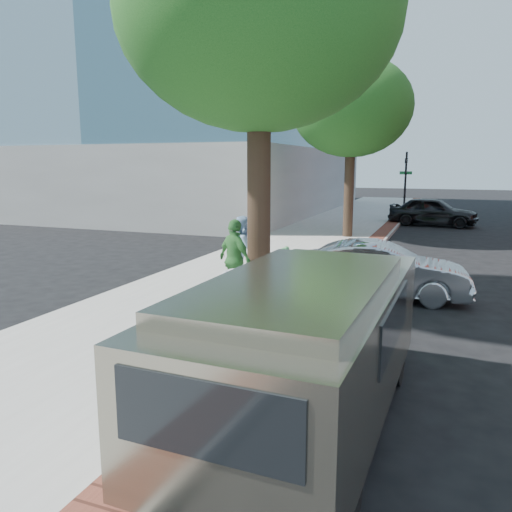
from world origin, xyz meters
The scene contains 16 objects.
ground centered at (0.00, 0.00, 0.00)m, with size 120.00×120.00×0.00m, color black.
sidewalk centered at (-1.50, 8.00, 0.07)m, with size 5.00×60.00×0.15m, color #9E9991.
brick_strip centered at (0.70, 8.00, 0.15)m, with size 0.60×60.00×0.01m, color brown.
curb centered at (1.05, 8.00, 0.07)m, with size 0.10×60.00×0.15m, color gray.
office_tower centered at (-13.00, 22.00, 12.00)m, with size 18.00×22.00×24.00m, color slate.
office_base centered at (-13.00, 22.00, 2.00)m, with size 18.20×22.20×4.00m, color gray.
signal_near centered at (0.90, 22.00, 2.25)m, with size 0.70×0.15×3.80m.
tree_near centered at (-0.60, 1.90, 6.17)m, with size 6.00×6.00×8.51m.
tree_far centered at (-0.50, 12.00, 5.30)m, with size 4.80×4.80×7.14m.
parking_meter centered at (0.65, -0.10, 1.21)m, with size 0.12×0.32×1.47m.
person_gray centered at (0.85, -2.94, 0.97)m, with size 0.60×0.39×1.65m, color #AAAAAF.
person_officer centered at (-1.32, 2.75, 1.00)m, with size 0.82×0.64×1.69m, color #8BB1D7.
person_green centered at (-0.94, 1.34, 1.03)m, with size 1.03×0.43×1.76m, color #408C3F.
sedan_silver centered at (1.95, 3.11, 0.65)m, with size 1.38×3.97×1.31m, color #ACAEB3.
bg_car centered at (2.62, 18.39, 0.73)m, with size 1.73×4.30×1.47m, color black.
van centered at (1.88, -2.91, 1.02)m, with size 2.08×5.10×1.86m.
Camera 1 is at (3.33, -8.46, 3.07)m, focal length 35.00 mm.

